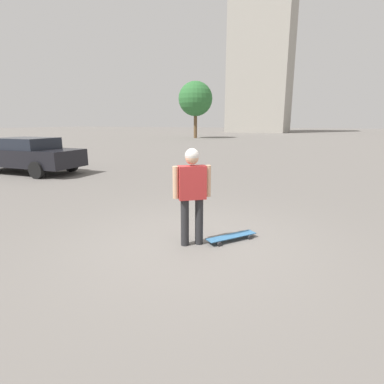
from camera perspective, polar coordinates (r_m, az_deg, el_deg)
name	(u,v)px	position (r m, az deg, el deg)	size (l,w,h in m)	color
ground_plane	(192,244)	(5.25, 0.00, -9.91)	(220.00, 220.00, 0.00)	slate
person	(192,188)	(4.95, 0.00, 0.69)	(0.44, 0.53, 1.65)	#262628
skateboard	(231,237)	(5.43, 7.51, -8.42)	(0.90, 0.74, 0.09)	#336693
car_parked_near	(26,155)	(14.17, -28.99, 6.26)	(2.22, 4.90, 1.44)	black
building_block_distant	(262,48)	(67.91, 13.24, 25.21)	(10.25, 11.67, 33.22)	#9E998E
tree_distant	(195,99)	(40.53, 0.67, 17.30)	(4.40, 4.40, 7.22)	brown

